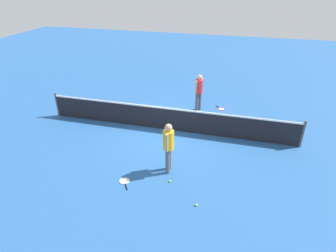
# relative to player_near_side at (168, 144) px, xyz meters

# --- Properties ---
(ground_plane) EXTENTS (40.00, 40.00, 0.00)m
(ground_plane) POSITION_rel_player_near_side_xyz_m (-0.73, 2.62, -1.01)
(ground_plane) COLOR #265693
(court_net) EXTENTS (10.09, 0.09, 1.07)m
(court_net) POSITION_rel_player_near_side_xyz_m (-0.73, 2.62, -0.51)
(court_net) COLOR #4C4C51
(court_net) RESTS_ON ground_plane
(player_near_side) EXTENTS (0.35, 0.52, 1.70)m
(player_near_side) POSITION_rel_player_near_side_xyz_m (0.00, 0.00, 0.00)
(player_near_side) COLOR #595960
(player_near_side) RESTS_ON ground_plane
(player_far_side) EXTENTS (0.46, 0.50, 1.70)m
(player_far_side) POSITION_rel_player_near_side_xyz_m (0.14, 4.76, 0.00)
(player_far_side) COLOR #595960
(player_far_side) RESTS_ON ground_plane
(tennis_racket_near_player) EXTENTS (0.46, 0.58, 0.03)m
(tennis_racket_near_player) POSITION_rel_player_near_side_xyz_m (-1.15, -0.88, -1.00)
(tennis_racket_near_player) COLOR white
(tennis_racket_near_player) RESTS_ON ground_plane
(tennis_racket_far_player) EXTENTS (0.52, 0.55, 0.03)m
(tennis_racket_far_player) POSITION_rel_player_near_side_xyz_m (1.15, 5.16, -1.00)
(tennis_racket_far_player) COLOR red
(tennis_racket_far_player) RESTS_ON ground_plane
(tennis_ball_near_player) EXTENTS (0.07, 0.07, 0.07)m
(tennis_ball_near_player) POSITION_rel_player_near_side_xyz_m (-0.34, 1.75, -0.98)
(tennis_ball_near_player) COLOR #C6E033
(tennis_ball_near_player) RESTS_ON ground_plane
(tennis_ball_by_net) EXTENTS (0.07, 0.07, 0.07)m
(tennis_ball_by_net) POSITION_rel_player_near_side_xyz_m (1.14, -1.33, -0.98)
(tennis_ball_by_net) COLOR #C6E033
(tennis_ball_by_net) RESTS_ON ground_plane
(tennis_ball_midcourt) EXTENTS (0.07, 0.07, 0.07)m
(tennis_ball_midcourt) POSITION_rel_player_near_side_xyz_m (0.19, -0.54, -0.98)
(tennis_ball_midcourt) COLOR #C6E033
(tennis_ball_midcourt) RESTS_ON ground_plane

